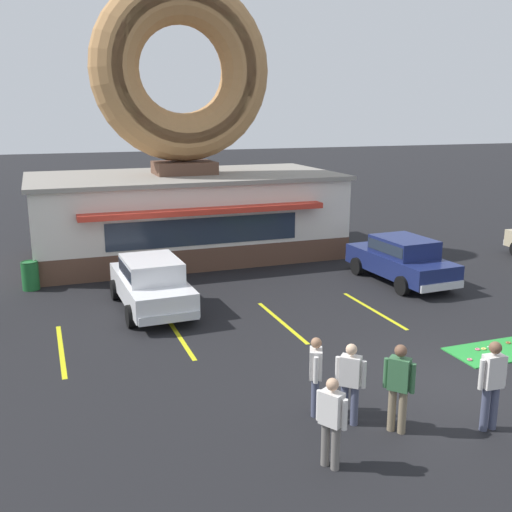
{
  "coord_description": "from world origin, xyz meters",
  "views": [
    {
      "loc": [
        -8.22,
        -9.89,
        5.86
      ],
      "look_at": [
        -2.77,
        5.0,
        2.0
      ],
      "focal_mm": 42.0,
      "sensor_mm": 36.0,
      "label": 1
    }
  ],
  "objects_px": {
    "pedestrian_hooded_kid": "(316,372)",
    "car_navy": "(401,258)",
    "pedestrian_blue_sweater_man": "(331,419)",
    "pedestrian_clipboard_woman": "(492,381)",
    "car_white": "(151,281)",
    "golf_ball": "(488,347)",
    "trash_bin": "(30,275)",
    "pedestrian_leather_jacket_man": "(399,384)",
    "pedestrian_beanie_man": "(350,380)"
  },
  "relations": [
    {
      "from": "car_navy",
      "to": "pedestrian_leather_jacket_man",
      "type": "distance_m",
      "value": 10.39
    },
    {
      "from": "pedestrian_clipboard_woman",
      "to": "pedestrian_beanie_man",
      "type": "bearing_deg",
      "value": 155.16
    },
    {
      "from": "pedestrian_leather_jacket_man",
      "to": "pedestrian_clipboard_woman",
      "type": "xyz_separation_m",
      "value": [
        1.67,
        -0.53,
        0.02
      ]
    },
    {
      "from": "pedestrian_leather_jacket_man",
      "to": "pedestrian_beanie_man",
      "type": "height_order",
      "value": "pedestrian_leather_jacket_man"
    },
    {
      "from": "golf_ball",
      "to": "pedestrian_clipboard_woman",
      "type": "xyz_separation_m",
      "value": [
        -2.76,
        -3.18,
        0.93
      ]
    },
    {
      "from": "car_white",
      "to": "car_navy",
      "type": "distance_m",
      "value": 8.74
    },
    {
      "from": "pedestrian_clipboard_woman",
      "to": "pedestrian_beanie_man",
      "type": "relative_size",
      "value": 1.08
    },
    {
      "from": "golf_ball",
      "to": "car_navy",
      "type": "height_order",
      "value": "car_navy"
    },
    {
      "from": "pedestrian_clipboard_woman",
      "to": "trash_bin",
      "type": "height_order",
      "value": "pedestrian_clipboard_woman"
    },
    {
      "from": "car_navy",
      "to": "pedestrian_leather_jacket_man",
      "type": "height_order",
      "value": "pedestrian_leather_jacket_man"
    },
    {
      "from": "golf_ball",
      "to": "car_navy",
      "type": "relative_size",
      "value": 0.01
    },
    {
      "from": "car_white",
      "to": "golf_ball",
      "type": "bearing_deg",
      "value": -39.13
    },
    {
      "from": "car_white",
      "to": "car_navy",
      "type": "bearing_deg",
      "value": -0.21
    },
    {
      "from": "golf_ball",
      "to": "pedestrian_leather_jacket_man",
      "type": "relative_size",
      "value": 0.02
    },
    {
      "from": "golf_ball",
      "to": "car_white",
      "type": "distance_m",
      "value": 9.57
    },
    {
      "from": "pedestrian_hooded_kid",
      "to": "trash_bin",
      "type": "relative_size",
      "value": 1.65
    },
    {
      "from": "pedestrian_blue_sweater_man",
      "to": "pedestrian_beanie_man",
      "type": "bearing_deg",
      "value": 49.57
    },
    {
      "from": "golf_ball",
      "to": "pedestrian_leather_jacket_man",
      "type": "height_order",
      "value": "pedestrian_leather_jacket_man"
    },
    {
      "from": "car_white",
      "to": "trash_bin",
      "type": "xyz_separation_m",
      "value": [
        -3.44,
        3.45,
        -0.37
      ]
    },
    {
      "from": "pedestrian_clipboard_woman",
      "to": "trash_bin",
      "type": "relative_size",
      "value": 1.81
    },
    {
      "from": "pedestrian_leather_jacket_man",
      "to": "pedestrian_beanie_man",
      "type": "xyz_separation_m",
      "value": [
        -0.69,
        0.57,
        -0.07
      ]
    },
    {
      "from": "pedestrian_hooded_kid",
      "to": "pedestrian_leather_jacket_man",
      "type": "height_order",
      "value": "pedestrian_leather_jacket_man"
    },
    {
      "from": "pedestrian_blue_sweater_man",
      "to": "pedestrian_beanie_man",
      "type": "relative_size",
      "value": 0.99
    },
    {
      "from": "trash_bin",
      "to": "golf_ball",
      "type": "bearing_deg",
      "value": -41.13
    },
    {
      "from": "car_navy",
      "to": "pedestrian_blue_sweater_man",
      "type": "relative_size",
      "value": 2.86
    },
    {
      "from": "car_navy",
      "to": "pedestrian_leather_jacket_man",
      "type": "bearing_deg",
      "value": -123.73
    },
    {
      "from": "pedestrian_blue_sweater_man",
      "to": "pedestrian_clipboard_woman",
      "type": "bearing_deg",
      "value": 1.3
    },
    {
      "from": "pedestrian_hooded_kid",
      "to": "pedestrian_leather_jacket_man",
      "type": "relative_size",
      "value": 0.93
    },
    {
      "from": "car_white",
      "to": "car_navy",
      "type": "xyz_separation_m",
      "value": [
        8.74,
        -0.03,
        0.0
      ]
    },
    {
      "from": "pedestrian_hooded_kid",
      "to": "car_navy",
      "type": "bearing_deg",
      "value": 47.34
    },
    {
      "from": "pedestrian_blue_sweater_man",
      "to": "car_navy",
      "type": "bearing_deg",
      "value": 51.1
    },
    {
      "from": "car_navy",
      "to": "car_white",
      "type": "bearing_deg",
      "value": 179.79
    },
    {
      "from": "pedestrian_clipboard_woman",
      "to": "golf_ball",
      "type": "bearing_deg",
      "value": 49.05
    },
    {
      "from": "car_navy",
      "to": "pedestrian_leather_jacket_man",
      "type": "xyz_separation_m",
      "value": [
        -5.77,
        -8.64,
        0.09
      ]
    },
    {
      "from": "pedestrian_hooded_kid",
      "to": "trash_bin",
      "type": "distance_m",
      "value": 12.19
    },
    {
      "from": "pedestrian_blue_sweater_man",
      "to": "pedestrian_beanie_man",
      "type": "xyz_separation_m",
      "value": [
        1.0,
        1.17,
        0.01
      ]
    },
    {
      "from": "car_navy",
      "to": "pedestrian_clipboard_woman",
      "type": "xyz_separation_m",
      "value": [
        -4.1,
        -9.16,
        0.11
      ]
    },
    {
      "from": "golf_ball",
      "to": "trash_bin",
      "type": "relative_size",
      "value": 0.04
    },
    {
      "from": "car_navy",
      "to": "pedestrian_beanie_man",
      "type": "xyz_separation_m",
      "value": [
        -6.46,
        -8.07,
        0.03
      ]
    },
    {
      "from": "pedestrian_hooded_kid",
      "to": "trash_bin",
      "type": "bearing_deg",
      "value": 115.66
    },
    {
      "from": "golf_ball",
      "to": "pedestrian_hooded_kid",
      "type": "height_order",
      "value": "pedestrian_hooded_kid"
    },
    {
      "from": "car_white",
      "to": "pedestrian_hooded_kid",
      "type": "relative_size",
      "value": 2.87
    },
    {
      "from": "car_white",
      "to": "pedestrian_beanie_man",
      "type": "relative_size",
      "value": 2.83
    },
    {
      "from": "car_white",
      "to": "pedestrian_beanie_man",
      "type": "height_order",
      "value": "pedestrian_beanie_man"
    },
    {
      "from": "pedestrian_beanie_man",
      "to": "pedestrian_clipboard_woman",
      "type": "bearing_deg",
      "value": -24.84
    },
    {
      "from": "pedestrian_clipboard_woman",
      "to": "pedestrian_beanie_man",
      "type": "xyz_separation_m",
      "value": [
        -2.36,
        1.09,
        -0.08
      ]
    },
    {
      "from": "car_navy",
      "to": "pedestrian_hooded_kid",
      "type": "relative_size",
      "value": 2.88
    },
    {
      "from": "golf_ball",
      "to": "pedestrian_clipboard_woman",
      "type": "height_order",
      "value": "pedestrian_clipboard_woman"
    },
    {
      "from": "car_white",
      "to": "trash_bin",
      "type": "bearing_deg",
      "value": 134.96
    },
    {
      "from": "car_navy",
      "to": "trash_bin",
      "type": "distance_m",
      "value": 12.68
    }
  ]
}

